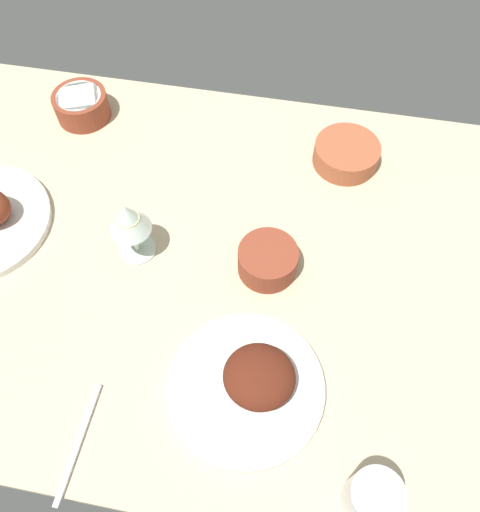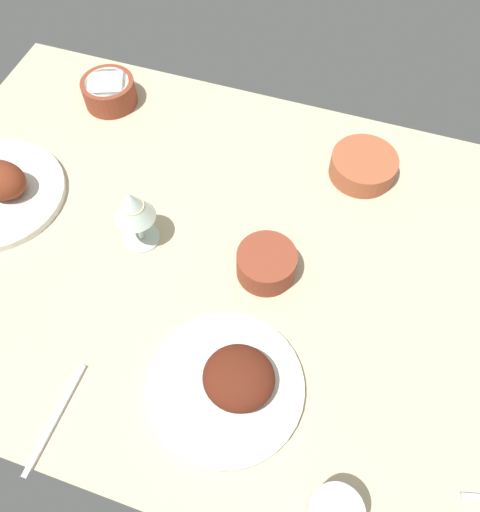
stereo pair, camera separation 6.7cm
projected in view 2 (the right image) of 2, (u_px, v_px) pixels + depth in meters
The scene contains 7 objects.
dining_table at pixel (240, 267), 98.62cm from camera, with size 140.00×90.00×4.00cm, color #C6B28E.
plate_near_viewer at pixel (231, 383), 82.61cm from camera, with size 25.95×25.95×6.97cm.
bowl_potatoes at pixel (266, 263), 93.13cm from camera, with size 11.05×11.05×5.72cm.
bowl_pasta at pixel (363, 165), 105.78cm from camera, with size 13.74×13.74×4.77cm.
bowl_cream at pixel (109, 91), 116.44cm from camera, with size 12.01×12.01×5.88cm.
wine_glass at pixel (133, 208), 91.08cm from camera, with size 7.60×7.60×14.00cm.
spoon_loose at pixel (56, 419), 81.45cm from camera, with size 18.64×0.90×0.80cm, color silver.
Camera 2 is at (-15.41, 46.49, 87.63)cm, focal length 35.79 mm.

